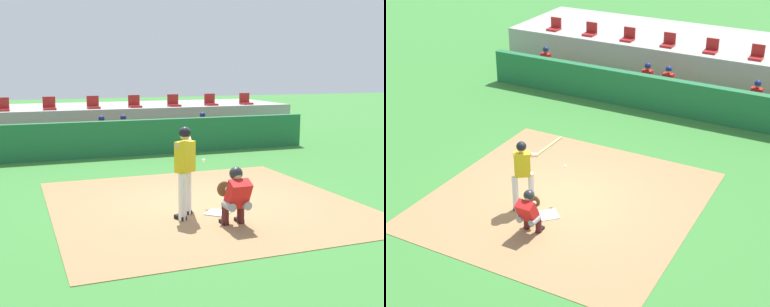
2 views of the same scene
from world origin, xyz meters
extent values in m
plane|color=#387A33|center=(0.00, 0.00, 0.00)|extent=(80.00, 80.00, 0.00)
cube|color=#9E754C|center=(0.00, 0.00, 0.01)|extent=(6.40, 6.40, 0.01)
cube|color=white|center=(0.00, -0.80, 0.02)|extent=(0.62, 0.62, 0.02)
cylinder|color=silver|center=(-0.82, -0.96, 0.46)|extent=(0.15, 0.15, 0.92)
cylinder|color=silver|center=(-0.58, -0.62, 0.46)|extent=(0.15, 0.15, 0.92)
cube|color=gold|center=(-0.70, -0.79, 1.22)|extent=(0.45, 0.41, 0.60)
sphere|color=tan|center=(-0.70, -0.79, 1.65)|extent=(0.21, 0.21, 0.21)
sphere|color=black|center=(-0.70, -0.79, 1.68)|extent=(0.24, 0.24, 0.24)
cylinder|color=tan|center=(-0.68, -0.68, 1.43)|extent=(0.50, 0.44, 0.18)
cylinder|color=tan|center=(-0.49, -0.61, 1.43)|extent=(0.16, 0.27, 0.17)
cylinder|color=tan|center=(-0.36, -0.11, 1.48)|extent=(0.28, 0.83, 0.24)
cube|color=black|center=(-0.84, -0.90, 0.04)|extent=(0.20, 0.29, 0.09)
cube|color=black|center=(-0.60, -0.56, 0.04)|extent=(0.20, 0.29, 0.09)
cylinder|color=gray|center=(-0.16, -1.66, 0.42)|extent=(0.16, 0.32, 0.16)
cylinder|color=#4C1919|center=(-0.16, -1.51, 0.21)|extent=(0.14, 0.14, 0.42)
cube|color=black|center=(-0.16, -1.45, 0.04)|extent=(0.11, 0.24, 0.08)
cylinder|color=gray|center=(0.16, -1.66, 0.42)|extent=(0.16, 0.32, 0.16)
cylinder|color=#4C1919|center=(0.16, -1.51, 0.21)|extent=(0.14, 0.14, 0.42)
cube|color=black|center=(0.16, -1.45, 0.04)|extent=(0.11, 0.24, 0.08)
cube|color=red|center=(0.00, -1.71, 0.64)|extent=(0.40, 0.44, 0.57)
cube|color=#2D2D33|center=(0.00, -1.59, 0.64)|extent=(0.38, 0.25, 0.45)
sphere|color=tan|center=(0.00, -1.63, 0.98)|extent=(0.21, 0.21, 0.21)
sphere|color=#232328|center=(0.00, -1.61, 1.00)|extent=(0.25, 0.25, 0.25)
cylinder|color=tan|center=(-0.04, -1.49, 0.64)|extent=(0.10, 0.45, 0.10)
ellipsoid|color=brown|center=(-0.08, -1.26, 0.64)|extent=(0.28, 0.12, 0.30)
sphere|color=white|center=(0.01, 0.00, 0.96)|extent=(0.07, 0.07, 0.07)
cube|color=#1E6638|center=(0.00, 6.50, 0.60)|extent=(13.00, 0.30, 1.20)
cube|color=olive|center=(0.00, 7.50, 0.23)|extent=(11.80, 0.44, 0.45)
cylinder|color=#939399|center=(-0.98, 7.25, 0.49)|extent=(0.15, 0.40, 0.15)
cylinder|color=#939399|center=(-0.98, 7.05, 0.23)|extent=(0.13, 0.13, 0.45)
cube|color=maroon|center=(-0.98, 7.00, 0.04)|extent=(0.11, 0.24, 0.08)
cylinder|color=#939399|center=(-0.72, 7.25, 0.49)|extent=(0.15, 0.40, 0.15)
cylinder|color=#939399|center=(-0.72, 7.05, 0.23)|extent=(0.13, 0.13, 0.45)
cube|color=maroon|center=(-0.72, 7.00, 0.04)|extent=(0.11, 0.24, 0.08)
cube|color=red|center=(-0.85, 7.47, 0.76)|extent=(0.36, 0.22, 0.54)
sphere|color=brown|center=(-0.85, 7.47, 1.15)|extent=(0.20, 0.20, 0.20)
sphere|color=navy|center=(-0.85, 7.47, 1.19)|extent=(0.22, 0.22, 0.22)
cylinder|color=brown|center=(-1.05, 7.33, 0.65)|extent=(0.09, 0.41, 0.22)
cylinder|color=brown|center=(-0.65, 7.33, 0.65)|extent=(0.09, 0.41, 0.22)
cylinder|color=#939399|center=(-0.20, 7.25, 0.49)|extent=(0.15, 0.40, 0.15)
cylinder|color=#939399|center=(-0.20, 7.05, 0.23)|extent=(0.13, 0.13, 0.45)
cube|color=maroon|center=(-0.20, 7.00, 0.04)|extent=(0.11, 0.24, 0.08)
cylinder|color=#939399|center=(0.06, 7.25, 0.49)|extent=(0.15, 0.40, 0.15)
cylinder|color=#939399|center=(0.06, 7.05, 0.23)|extent=(0.13, 0.13, 0.45)
cube|color=maroon|center=(0.06, 7.00, 0.04)|extent=(0.11, 0.24, 0.08)
cube|color=red|center=(-0.07, 7.47, 0.76)|extent=(0.36, 0.22, 0.54)
sphere|color=tan|center=(-0.07, 7.47, 1.15)|extent=(0.20, 0.20, 0.20)
sphere|color=navy|center=(-0.07, 7.47, 1.19)|extent=(0.22, 0.22, 0.22)
cylinder|color=tan|center=(-0.27, 7.33, 0.65)|extent=(0.09, 0.41, 0.22)
cylinder|color=tan|center=(0.13, 7.33, 0.65)|extent=(0.09, 0.41, 0.22)
cylinder|color=#939399|center=(2.82, 7.25, 0.49)|extent=(0.15, 0.40, 0.15)
cylinder|color=#939399|center=(2.82, 7.05, 0.23)|extent=(0.13, 0.13, 0.45)
cube|color=maroon|center=(2.82, 7.00, 0.04)|extent=(0.11, 0.24, 0.08)
cylinder|color=#939399|center=(3.08, 7.25, 0.49)|extent=(0.15, 0.40, 0.15)
cylinder|color=#939399|center=(3.08, 7.05, 0.23)|extent=(0.13, 0.13, 0.45)
cube|color=maroon|center=(3.08, 7.00, 0.04)|extent=(0.11, 0.24, 0.08)
cube|color=red|center=(2.95, 7.47, 0.76)|extent=(0.36, 0.22, 0.54)
sphere|color=#996B4C|center=(2.95, 7.47, 1.15)|extent=(0.20, 0.20, 0.20)
sphere|color=navy|center=(2.95, 7.47, 1.19)|extent=(0.22, 0.22, 0.22)
cylinder|color=#996B4C|center=(2.75, 7.33, 0.65)|extent=(0.09, 0.41, 0.22)
cylinder|color=#996B4C|center=(3.15, 7.33, 0.65)|extent=(0.09, 0.41, 0.22)
cube|color=#9E9E99|center=(0.00, 10.90, 0.70)|extent=(15.00, 4.40, 1.40)
cube|color=#A51E1E|center=(-4.06, 9.30, 1.44)|extent=(0.46, 0.46, 0.08)
cube|color=#A51E1E|center=(-4.06, 9.50, 1.68)|extent=(0.46, 0.06, 0.40)
cube|color=#A51E1E|center=(-2.44, 9.30, 1.44)|extent=(0.46, 0.46, 0.08)
cube|color=#A51E1E|center=(-2.44, 9.50, 1.68)|extent=(0.46, 0.06, 0.40)
cube|color=#A51E1E|center=(-0.81, 9.30, 1.44)|extent=(0.46, 0.46, 0.08)
cube|color=#A51E1E|center=(-0.81, 9.50, 1.68)|extent=(0.46, 0.06, 0.40)
cube|color=#A51E1E|center=(0.81, 9.30, 1.44)|extent=(0.46, 0.46, 0.08)
cube|color=#A51E1E|center=(0.81, 9.50, 1.68)|extent=(0.46, 0.06, 0.40)
cube|color=#A51E1E|center=(2.44, 9.30, 1.44)|extent=(0.46, 0.46, 0.08)
cube|color=#A51E1E|center=(2.44, 9.50, 1.68)|extent=(0.46, 0.06, 0.40)
cube|color=#A51E1E|center=(4.06, 9.30, 1.44)|extent=(0.46, 0.46, 0.08)
cube|color=#A51E1E|center=(4.06, 9.50, 1.68)|extent=(0.46, 0.06, 0.40)
cube|color=#A51E1E|center=(5.69, 9.30, 1.44)|extent=(0.46, 0.46, 0.08)
cube|color=#A51E1E|center=(5.69, 9.50, 1.68)|extent=(0.46, 0.06, 0.40)
camera|label=1|loc=(-3.81, -9.53, 2.89)|focal=45.70mm
camera|label=2|loc=(6.17, -10.90, 7.69)|focal=54.71mm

